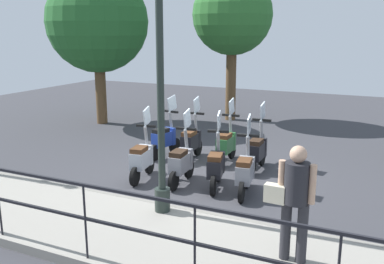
# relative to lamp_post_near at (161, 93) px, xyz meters

# --- Properties ---
(ground_plane) EXTENTS (28.00, 28.00, 0.00)m
(ground_plane) POSITION_rel_lamp_post_near_xyz_m (2.40, 0.16, -2.17)
(ground_plane) COLOR #38383D
(promenade_walkway) EXTENTS (2.20, 20.00, 0.15)m
(promenade_walkway) POSITION_rel_lamp_post_near_xyz_m (-0.75, 0.16, -2.09)
(promenade_walkway) COLOR gray
(promenade_walkway) RESTS_ON ground_plane
(fence_railing) EXTENTS (0.04, 16.03, 1.07)m
(fence_railing) POSITION_rel_lamp_post_near_xyz_m (-1.80, 0.16, -1.26)
(fence_railing) COLOR black
(fence_railing) RESTS_ON promenade_walkway
(lamp_post_near) EXTENTS (0.26, 0.90, 4.54)m
(lamp_post_near) POSITION_rel_lamp_post_near_xyz_m (0.00, 0.00, 0.00)
(lamp_post_near) COLOR #232D28
(lamp_post_near) RESTS_ON promenade_walkway
(pedestrian_with_bag) EXTENTS (0.34, 0.65, 1.59)m
(pedestrian_with_bag) POSITION_rel_lamp_post_near_xyz_m (-0.68, -2.34, -1.09)
(pedestrian_with_bag) COLOR #28282D
(pedestrian_with_bag) RESTS_ON promenade_walkway
(tree_large) EXTENTS (3.35, 3.35, 5.10)m
(tree_large) POSITION_rel_lamp_post_near_xyz_m (5.89, 5.65, 1.23)
(tree_large) COLOR brown
(tree_large) RESTS_ON ground_plane
(tree_distant) EXTENTS (2.75, 2.75, 5.04)m
(tree_distant) POSITION_rel_lamp_post_near_xyz_m (8.35, 1.84, 1.45)
(tree_distant) COLOR brown
(tree_distant) RESTS_ON ground_plane
(scooter_near_0) EXTENTS (1.23, 0.47, 1.54)m
(scooter_near_0) POSITION_rel_lamp_post_near_xyz_m (1.66, -0.92, -1.69)
(scooter_near_0) COLOR black
(scooter_near_0) RESTS_ON ground_plane
(scooter_near_1) EXTENTS (1.21, 0.52, 1.54)m
(scooter_near_1) POSITION_rel_lamp_post_near_xyz_m (1.74, -0.28, -1.69)
(scooter_near_1) COLOR black
(scooter_near_1) RESTS_ON ground_plane
(scooter_near_2) EXTENTS (1.23, 0.44, 1.54)m
(scooter_near_2) POSITION_rel_lamp_post_near_xyz_m (1.66, 0.47, -1.69)
(scooter_near_2) COLOR black
(scooter_near_2) RESTS_ON ground_plane
(scooter_near_3) EXTENTS (1.23, 0.46, 1.54)m
(scooter_near_3) POSITION_rel_lamp_post_near_xyz_m (1.55, 1.36, -1.69)
(scooter_near_3) COLOR black
(scooter_near_3) RESTS_ON ground_plane
(scooter_far_0) EXTENTS (1.23, 0.44, 1.54)m
(scooter_far_0) POSITION_rel_lamp_post_near_xyz_m (3.21, -0.70, -1.69)
(scooter_far_0) COLOR black
(scooter_far_0) RESTS_ON ground_plane
(scooter_far_1) EXTENTS (1.23, 0.44, 1.54)m
(scooter_far_1) POSITION_rel_lamp_post_near_xyz_m (3.44, 0.14, -1.69)
(scooter_far_1) COLOR black
(scooter_far_1) RESTS_ON ground_plane
(scooter_far_2) EXTENTS (1.23, 0.44, 1.54)m
(scooter_far_2) POSITION_rel_lamp_post_near_xyz_m (3.31, 1.01, -1.69)
(scooter_far_2) COLOR black
(scooter_far_2) RESTS_ON ground_plane
(scooter_far_3) EXTENTS (1.23, 0.46, 1.54)m
(scooter_far_3) POSITION_rel_lamp_post_near_xyz_m (3.26, 1.74, -1.69)
(scooter_far_3) COLOR black
(scooter_far_3) RESTS_ON ground_plane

